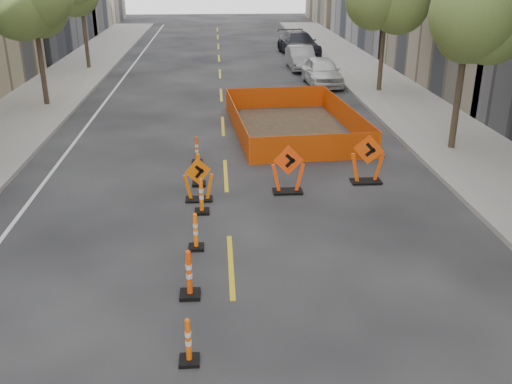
{
  "coord_description": "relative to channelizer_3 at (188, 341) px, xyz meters",
  "views": [
    {
      "loc": [
        -0.22,
        -7.63,
        6.61
      ],
      "look_at": [
        0.71,
        5.78,
        1.1
      ],
      "focal_mm": 40.0,
      "sensor_mm": 36.0,
      "label": 1
    }
  ],
  "objects": [
    {
      "name": "tree_l_c",
      "position": [
        -7.57,
        19.39,
        4.07
      ],
      "size": [
        2.8,
        2.8,
        5.95
      ],
      "color": "#382B1E",
      "rests_on": "ground"
    },
    {
      "name": "safety_fence",
      "position": [
        3.7,
        14.47,
        0.04
      ],
      "size": [
        5.27,
        8.28,
        0.99
      ],
      "primitive_type": null,
      "rotation": [
        0.0,
        0.0,
        0.08
      ],
      "color": "#E8520C",
      "rests_on": "ground"
    },
    {
      "name": "tree_r_c",
      "position": [
        9.23,
        21.39,
        4.07
      ],
      "size": [
        2.8,
        2.8,
        5.95
      ],
      "color": "#382B1E",
      "rests_on": "ground"
    },
    {
      "name": "channelizer_8",
      "position": [
        -0.14,
        10.69,
        0.02
      ],
      "size": [
        0.38,
        0.38,
        0.96
      ],
      "primitive_type": null,
      "color": "#E33D09",
      "rests_on": "ground"
    },
    {
      "name": "channelizer_6",
      "position": [
        0.11,
        6.42,
        0.06
      ],
      "size": [
        0.41,
        0.41,
        1.04
      ],
      "primitive_type": null,
      "color": "#FD600A",
      "rests_on": "ground"
    },
    {
      "name": "channelizer_3",
      "position": [
        0.0,
        0.0,
        0.0
      ],
      "size": [
        0.36,
        0.36,
        0.92
      ],
      "primitive_type": null,
      "color": "#DE5209",
      "rests_on": "ground"
    },
    {
      "name": "parked_car_far",
      "position": [
        6.73,
        34.47,
        0.37
      ],
      "size": [
        2.96,
        5.92,
        1.65
      ],
      "primitive_type": "imported",
      "rotation": [
        0.0,
        0.0,
        0.12
      ],
      "color": "black",
      "rests_on": "ground"
    },
    {
      "name": "channelizer_4",
      "position": [
        -0.07,
        2.14,
        0.09
      ],
      "size": [
        0.43,
        0.43,
        1.1
      ],
      "primitive_type": null,
      "color": "#DC4009",
      "rests_on": "ground"
    },
    {
      "name": "chevron_sign_center",
      "position": [
        2.69,
        7.74,
        0.29
      ],
      "size": [
        1.01,
        0.62,
        1.5
      ],
      "primitive_type": null,
      "rotation": [
        0.0,
        0.0,
        0.02
      ],
      "color": "#FF400A",
      "rests_on": "ground"
    },
    {
      "name": "parked_car_near",
      "position": [
        6.53,
        23.59,
        0.31
      ],
      "size": [
        1.96,
        4.55,
        1.53
      ],
      "primitive_type": "imported",
      "rotation": [
        0.0,
        0.0,
        0.03
      ],
      "color": "silver",
      "rests_on": "ground"
    },
    {
      "name": "chevron_sign_left",
      "position": [
        0.0,
        7.33,
        0.21
      ],
      "size": [
        1.02,
        0.81,
        1.33
      ],
      "primitive_type": null,
      "rotation": [
        0.0,
        0.0,
        0.36
      ],
      "color": "#E36009",
      "rests_on": "ground"
    },
    {
      "name": "ground_plane",
      "position": [
        0.83,
        -0.61,
        -0.46
      ],
      "size": [
        140.0,
        140.0,
        0.0
      ],
      "primitive_type": "plane",
      "color": "black"
    },
    {
      "name": "sidewalk_right",
      "position": [
        9.83,
        11.39,
        -0.38
      ],
      "size": [
        4.0,
        90.0,
        0.15
      ],
      "primitive_type": "cube",
      "color": "gray",
      "rests_on": "ground"
    },
    {
      "name": "parked_car_mid",
      "position": [
        6.06,
        28.63,
        0.27
      ],
      "size": [
        1.58,
        4.41,
        1.45
      ],
      "primitive_type": "imported",
      "rotation": [
        0.0,
        0.0,
        0.01
      ],
      "color": "gray",
      "rests_on": "ground"
    },
    {
      "name": "chevron_sign_right",
      "position": [
        5.28,
        8.4,
        0.34
      ],
      "size": [
        1.23,
        1.02,
        1.59
      ],
      "primitive_type": null,
      "rotation": [
        0.0,
        0.0,
        -0.43
      ],
      "color": "#D94309",
      "rests_on": "ground"
    },
    {
      "name": "channelizer_7",
      "position": [
        -0.03,
        8.55,
        0.07
      ],
      "size": [
        0.42,
        0.42,
        1.06
      ],
      "primitive_type": null,
      "color": "#FF640A",
      "rests_on": "ground"
    },
    {
      "name": "tree_r_b",
      "position": [
        9.23,
        11.39,
        4.07
      ],
      "size": [
        2.8,
        2.8,
        5.95
      ],
      "color": "#382B1E",
      "rests_on": "ground"
    },
    {
      "name": "channelizer_5",
      "position": [
        0.0,
        4.28,
        0.02
      ],
      "size": [
        0.38,
        0.38,
        0.96
      ],
      "primitive_type": null,
      "color": "orange",
      "rests_on": "ground"
    }
  ]
}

